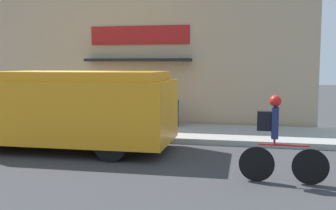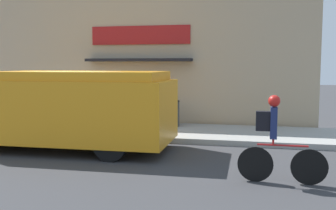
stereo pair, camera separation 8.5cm
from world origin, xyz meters
The scene contains 6 objects.
ground_plane centered at (0.00, 0.00, 0.00)m, with size 70.00×70.00×0.00m, color #38383A.
sidewalk centered at (0.00, 1.41, 0.08)m, with size 28.00×2.83×0.16m.
storefront centered at (0.03, 3.05, 2.60)m, with size 14.42×0.74×5.19m.
school_bus centered at (0.42, -1.29, 1.05)m, with size 6.21×2.70×2.01m.
cyclist centered at (5.57, -3.11, 0.80)m, with size 1.62×0.22×1.63m.
trash_bin centered at (2.44, 2.07, 0.59)m, with size 0.63×0.63×0.86m.
Camera 2 is at (5.18, -10.47, 2.18)m, focal length 42.00 mm.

